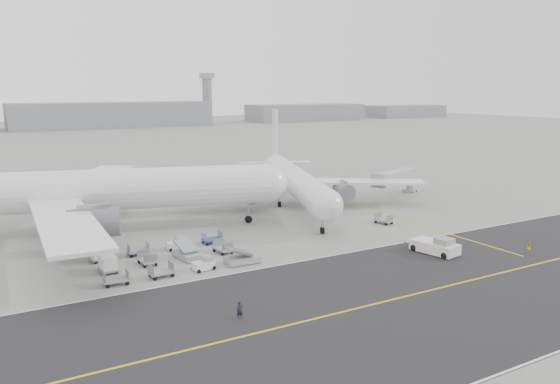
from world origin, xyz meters
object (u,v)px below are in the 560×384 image
airliner_a (80,191)px  ground_crew_a (240,310)px  jet_bridge (396,178)px  airliner_b (295,180)px  pushback_tug (436,246)px  control_tower (207,97)px  ground_crew_b (528,249)px

airliner_a → ground_crew_a: (7.25, -41.10, -5.63)m
airliner_a → jet_bridge: size_ratio=4.39×
airliner_a → jet_bridge: 61.30m
airliner_a → airliner_b: airliner_a is taller
airliner_a → pushback_tug: 52.95m
airliner_b → jet_bridge: bearing=14.3°
jet_bridge → ground_crew_a: bearing=-163.1°
jet_bridge → pushback_tug: bearing=-142.5°
airliner_b → airliner_a: bearing=-161.1°
control_tower → ground_crew_b: size_ratio=20.03×
airliner_a → airliner_b: size_ratio=1.33×
ground_crew_a → jet_bridge: bearing=44.4°
airliner_a → airliner_b: (38.31, -0.17, -1.53)m
pushback_tug → ground_crew_a: bearing=-179.9°
airliner_b → ground_crew_a: size_ratio=27.04×
jet_bridge → airliner_a: bearing=159.1°
airliner_a → ground_crew_a: 42.11m
control_tower → jet_bridge: 247.45m
control_tower → ground_crew_b: control_tower is taller
control_tower → airliner_b: bearing=-108.6°
control_tower → airliner_b: (-80.20, -238.47, -11.27)m
ground_crew_a → control_tower: bearing=76.9°
control_tower → airliner_b: 251.84m
control_tower → pushback_tug: (-79.10, -273.24, -15.28)m
airliner_b → ground_crew_b: size_ratio=30.84×
airliner_b → ground_crew_b: airliner_b is taller
ground_crew_a → ground_crew_b: size_ratio=1.14×
control_tower → airliner_a: 266.32m
airliner_b → ground_crew_b: (11.58, -41.18, -4.20)m
ground_crew_b → airliner_b: bearing=-85.9°
airliner_b → ground_crew_a: airliner_b is taller
airliner_a → ground_crew_a: airliner_a is taller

